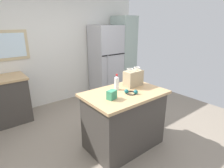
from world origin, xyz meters
TOP-DOWN VIEW (x-y plane):
  - ground at (0.00, 0.00)m, footprint 5.82×5.82m
  - back_wall at (-0.01, 2.20)m, footprint 4.85×0.13m
  - kitchen_island at (0.20, -0.18)m, footprint 1.21×0.80m
  - refrigerator at (1.33, 1.80)m, footprint 0.73×0.68m
  - tall_cabinet at (1.95, 1.80)m, footprint 0.47×0.61m
  - shopping_bag at (0.51, -0.04)m, footprint 0.31×0.18m
  - small_box at (-0.10, -0.26)m, footprint 0.15×0.12m
  - bottle at (0.19, -0.02)m, footprint 0.07×0.07m
  - ear_defenders at (0.24, -0.28)m, footprint 0.21×0.21m

SIDE VIEW (x-z plane):
  - ground at x=0.00m, z-range 0.00..0.00m
  - kitchen_island at x=0.20m, z-range 0.00..0.92m
  - refrigerator at x=1.33m, z-range 0.00..1.84m
  - ear_defenders at x=0.24m, z-range 0.91..0.97m
  - small_box at x=-0.10m, z-range 0.92..1.04m
  - bottle at x=0.19m, z-range 0.90..1.15m
  - tall_cabinet at x=1.95m, z-range 0.00..2.07m
  - shopping_bag at x=0.51m, z-range 0.90..1.20m
  - back_wall at x=-0.01m, z-range 0.00..2.74m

